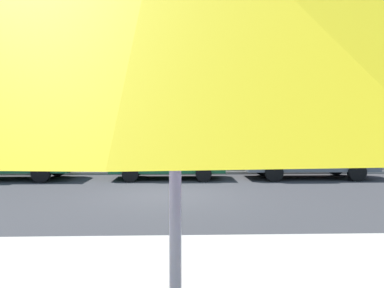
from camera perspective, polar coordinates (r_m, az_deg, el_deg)
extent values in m
plane|color=#38383A|center=(10.96, -3.97, -8.01)|extent=(120.00, 120.00, 0.00)
cube|color=#9E998E|center=(17.69, -3.18, -3.88)|extent=(56.00, 3.60, 0.12)
cube|color=#934C3D|center=(26.16, -2.80, 12.05)|extent=(39.16, 12.00, 12.80)
cube|color=beige|center=(19.78, -3.06, 5.88)|extent=(38.38, 0.08, 0.36)
cube|color=beige|center=(20.24, -3.08, 14.96)|extent=(38.38, 0.08, 0.36)
cube|color=black|center=(21.28, -19.71, 15.30)|extent=(1.10, 0.06, 11.60)
cube|color=black|center=(20.47, -8.79, 15.94)|extent=(1.10, 0.06, 11.60)
cube|color=black|center=(20.40, 2.65, 16.01)|extent=(1.10, 0.06, 11.60)
cube|color=black|center=(21.06, 13.74, 15.51)|extent=(1.10, 0.06, 11.60)
cube|color=black|center=(22.40, 23.76, 14.57)|extent=(1.10, 0.06, 11.60)
cube|color=#195933|center=(15.99, -26.64, -2.04)|extent=(5.10, 1.90, 0.96)
cube|color=#195933|center=(15.09, -18.14, 0.36)|extent=(0.16, 1.75, 0.36)
cylinder|color=black|center=(16.33, -20.15, -3.54)|extent=(0.68, 0.22, 0.68)
cylinder|color=black|center=(14.55, -22.50, -4.27)|extent=(0.68, 0.22, 0.68)
cube|color=#195933|center=(14.54, -3.80, -2.68)|extent=(4.40, 1.76, 0.80)
cube|color=#195933|center=(14.49, -3.21, 0.23)|extent=(2.30, 1.55, 0.68)
cube|color=black|center=(14.49, -3.21, 0.23)|extent=(2.32, 1.57, 0.32)
cylinder|color=black|center=(13.83, -9.59, -4.64)|extent=(0.60, 0.22, 0.60)
cylinder|color=black|center=(15.56, -8.73, -3.86)|extent=(0.60, 0.22, 0.60)
cylinder|color=black|center=(13.73, 1.80, -4.65)|extent=(0.60, 0.22, 0.60)
cylinder|color=black|center=(15.48, 1.38, -3.87)|extent=(0.60, 0.22, 0.60)
cube|color=slate|center=(15.40, 17.49, -2.06)|extent=(5.10, 1.90, 0.96)
cube|color=slate|center=(15.03, 13.57, 1.43)|extent=(1.90, 1.75, 0.90)
cube|color=slate|center=(16.35, 25.71, 0.38)|extent=(0.16, 1.75, 0.36)
cylinder|color=black|center=(16.90, 21.47, -3.37)|extent=(0.68, 0.22, 0.68)
cylinder|color=black|center=(15.18, 24.32, -4.04)|extent=(0.68, 0.22, 0.68)
cylinder|color=black|center=(15.91, 10.94, -3.59)|extent=(0.68, 0.22, 0.68)
cylinder|color=black|center=(14.08, 12.66, -4.37)|extent=(0.68, 0.22, 0.68)
cylinder|color=#4C3823|center=(19.23, -23.37, -1.20)|extent=(0.31, 0.31, 1.71)
sphere|color=#387F33|center=(18.89, -23.12, 4.49)|extent=(1.93, 1.93, 1.93)
sphere|color=#387F33|center=(19.40, -22.90, 4.46)|extent=(1.65, 1.65, 1.65)
sphere|color=#387F33|center=(19.30, -24.17, 3.92)|extent=(2.69, 2.69, 2.69)
cylinder|color=brown|center=(17.89, 7.21, -1.20)|extent=(0.25, 0.25, 1.76)
sphere|color=#387F33|center=(18.06, 6.29, 5.42)|extent=(1.63, 1.63, 1.63)
sphere|color=#387F33|center=(17.77, 6.85, 5.08)|extent=(1.94, 1.94, 1.94)
cylinder|color=silver|center=(1.92, -2.60, -20.01)|extent=(0.06, 0.06, 2.45)
cone|color=#E5668C|center=(2.63, 14.01, 7.49)|extent=(1.25, 1.25, 0.51)
cone|color=red|center=(2.84, -2.38, 7.17)|extent=(1.25, 1.25, 0.51)
cone|color=orange|center=(2.64, -18.80, 7.41)|extent=(1.25, 1.25, 0.51)
cone|color=yellow|center=(0.78, -3.73, 20.46)|extent=(1.25, 1.25, 0.51)
cone|color=#662D9E|center=(1.80, -2.66, 11.28)|extent=(1.56, 1.56, 0.59)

